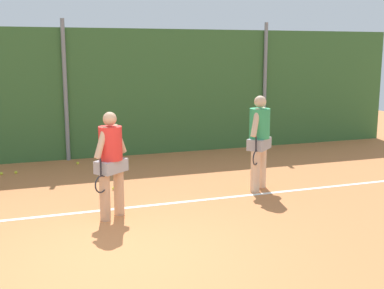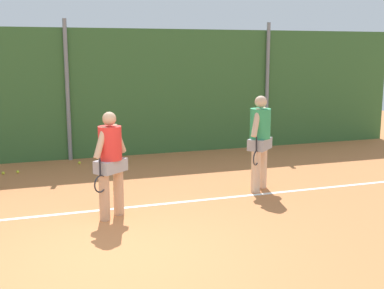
{
  "view_description": "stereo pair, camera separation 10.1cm",
  "coord_description": "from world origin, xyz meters",
  "px_view_note": "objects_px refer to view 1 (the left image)",
  "views": [
    {
      "loc": [
        -1.12,
        -6.2,
        2.67
      ],
      "look_at": [
        1.73,
        1.93,
        1.05
      ],
      "focal_mm": 46.84,
      "sensor_mm": 36.0,
      "label": 1
    },
    {
      "loc": [
        -1.03,
        -6.23,
        2.67
      ],
      "look_at": [
        1.73,
        1.93,
        1.05
      ],
      "focal_mm": 46.84,
      "sensor_mm": 36.0,
      "label": 2
    }
  ],
  "objects_px": {
    "player_midcourt": "(259,138)",
    "tennis_ball_1": "(78,163)",
    "tennis_ball_2": "(1,174)",
    "tennis_ball_0": "(16,172)",
    "player_foreground_near": "(111,159)",
    "tennis_ball_4": "(114,188)"
  },
  "relations": [
    {
      "from": "player_foreground_near",
      "to": "tennis_ball_4",
      "type": "relative_size",
      "value": 26.17
    },
    {
      "from": "tennis_ball_1",
      "to": "tennis_ball_4",
      "type": "height_order",
      "value": "same"
    },
    {
      "from": "tennis_ball_0",
      "to": "tennis_ball_4",
      "type": "bearing_deg",
      "value": -48.36
    },
    {
      "from": "tennis_ball_2",
      "to": "tennis_ball_4",
      "type": "xyz_separation_m",
      "value": [
        2.1,
        -2.0,
        0.0
      ]
    },
    {
      "from": "tennis_ball_2",
      "to": "tennis_ball_0",
      "type": "bearing_deg",
      "value": 4.14
    },
    {
      "from": "player_foreground_near",
      "to": "player_midcourt",
      "type": "bearing_deg",
      "value": 155.29
    },
    {
      "from": "player_foreground_near",
      "to": "tennis_ball_0",
      "type": "bearing_deg",
      "value": -106.09
    },
    {
      "from": "player_foreground_near",
      "to": "tennis_ball_4",
      "type": "distance_m",
      "value": 1.89
    },
    {
      "from": "player_midcourt",
      "to": "tennis_ball_1",
      "type": "relative_size",
      "value": 27.79
    },
    {
      "from": "tennis_ball_1",
      "to": "tennis_ball_4",
      "type": "distance_m",
      "value": 2.54
    },
    {
      "from": "player_foreground_near",
      "to": "tennis_ball_1",
      "type": "distance_m",
      "value": 4.22
    },
    {
      "from": "tennis_ball_2",
      "to": "tennis_ball_4",
      "type": "height_order",
      "value": "same"
    },
    {
      "from": "player_midcourt",
      "to": "tennis_ball_0",
      "type": "height_order",
      "value": "player_midcourt"
    },
    {
      "from": "player_foreground_near",
      "to": "tennis_ball_4",
      "type": "xyz_separation_m",
      "value": [
        0.32,
        1.61,
        -0.93
      ]
    },
    {
      "from": "player_midcourt",
      "to": "tennis_ball_2",
      "type": "height_order",
      "value": "player_midcourt"
    },
    {
      "from": "player_foreground_near",
      "to": "tennis_ball_4",
      "type": "height_order",
      "value": "player_foreground_near"
    },
    {
      "from": "player_foreground_near",
      "to": "tennis_ball_0",
      "type": "height_order",
      "value": "player_foreground_near"
    },
    {
      "from": "player_foreground_near",
      "to": "tennis_ball_1",
      "type": "bearing_deg",
      "value": -127.09
    },
    {
      "from": "player_midcourt",
      "to": "tennis_ball_0",
      "type": "distance_m",
      "value": 5.42
    },
    {
      "from": "tennis_ball_0",
      "to": "tennis_ball_4",
      "type": "height_order",
      "value": "same"
    },
    {
      "from": "tennis_ball_0",
      "to": "tennis_ball_4",
      "type": "distance_m",
      "value": 2.7
    },
    {
      "from": "player_foreground_near",
      "to": "player_midcourt",
      "type": "relative_size",
      "value": 0.94
    }
  ]
}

